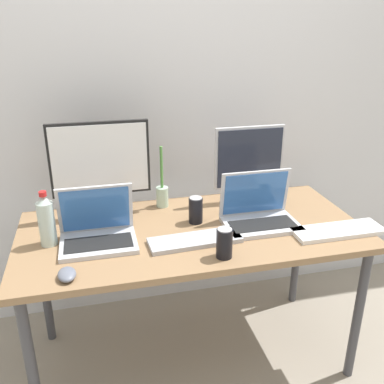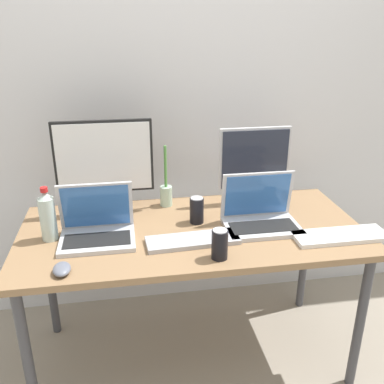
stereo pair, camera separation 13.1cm
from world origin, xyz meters
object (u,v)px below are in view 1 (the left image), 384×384
water_bottle (46,220)px  monitor_center (249,164)px  laptop_secondary (259,212)px  keyboard_aux (195,240)px  laptop_silver (97,230)px  soda_can_near_keyboard (196,210)px  bamboo_vase (162,194)px  keyboard_main (338,231)px  mouse_by_keyboard (67,274)px  soda_can_by_laptop (224,243)px  work_desk (192,241)px  monitor_left (100,166)px

water_bottle → monitor_center: bearing=14.3°
laptop_secondary → keyboard_aux: size_ratio=0.85×
monitor_center → keyboard_aux: 0.57m
laptop_silver → keyboard_aux: (0.40, -0.10, -0.05)m
soda_can_near_keyboard → bamboo_vase: 0.25m
keyboard_main → laptop_silver: bearing=170.9°
laptop_silver → keyboard_aux: size_ratio=0.80×
mouse_by_keyboard → monitor_center: bearing=27.0°
keyboard_aux → soda_can_near_keyboard: soda_can_near_keyboard is taller
keyboard_aux → soda_can_by_laptop: bearing=-62.7°
water_bottle → soda_can_by_laptop: (0.69, -0.28, -0.05)m
water_bottle → bamboo_vase: (0.54, 0.28, -0.04)m
keyboard_main → bamboo_vase: (-0.71, 0.48, 0.06)m
water_bottle → bamboo_vase: size_ratio=0.77×
monitor_center → mouse_by_keyboard: 1.07m
keyboard_main → mouse_by_keyboard: size_ratio=4.18×
laptop_silver → water_bottle: 0.21m
work_desk → laptop_secondary: size_ratio=4.62×
monitor_center → bamboo_vase: bearing=177.0°
laptop_silver → mouse_by_keyboard: laptop_silver is taller
monitor_left → mouse_by_keyboard: bearing=-107.2°
mouse_by_keyboard → laptop_silver: bearing=60.5°
work_desk → keyboard_aux: keyboard_aux is taller
water_bottle → laptop_secondary: bearing=-1.6°
laptop_silver → keyboard_main: 1.06m
monitor_center → water_bottle: monitor_center is taller
monitor_center → laptop_silver: bearing=-160.1°
laptop_secondary → keyboard_main: laptop_secondary is taller
monitor_left → mouse_by_keyboard: (-0.16, -0.53, -0.24)m
work_desk → bamboo_vase: bamboo_vase is taller
work_desk → laptop_secondary: laptop_secondary is taller
keyboard_main → keyboard_aux: (-0.65, 0.07, 0.00)m
work_desk → soda_can_near_keyboard: (0.03, 0.06, 0.13)m
work_desk → keyboard_main: bearing=-17.5°
bamboo_vase → keyboard_main: bearing=-33.7°
keyboard_main → water_bottle: (-1.25, 0.20, 0.10)m
keyboard_aux → monitor_left: bearing=130.8°
monitor_center → soda_can_near_keyboard: size_ratio=3.13×
keyboard_main → work_desk: bearing=162.5°
keyboard_aux → soda_can_near_keyboard: bearing=71.8°
soda_can_by_laptop → monitor_center: bearing=60.8°
laptop_secondary → mouse_by_keyboard: (-0.86, -0.26, -0.04)m
work_desk → soda_can_by_laptop: bearing=-76.5°
monitor_left → monitor_center: size_ratio=1.17×
keyboard_main → water_bottle: water_bottle is taller
work_desk → keyboard_main: keyboard_main is taller
keyboard_main → keyboard_aux: bearing=174.2°
work_desk → keyboard_main: size_ratio=3.75×
bamboo_vase → mouse_by_keyboard: bearing=-129.1°
laptop_secondary → bamboo_vase: bamboo_vase is taller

